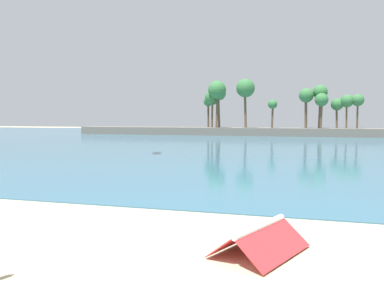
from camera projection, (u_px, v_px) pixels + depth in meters
sea at (267, 140)px, 69.24m from camera, size 220.00×108.49×0.06m
palm_headland at (270, 121)px, 82.81m from camera, size 90.56×6.21×12.71m
folded_kite at (260, 235)px, 11.79m from camera, size 3.13×3.62×0.91m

